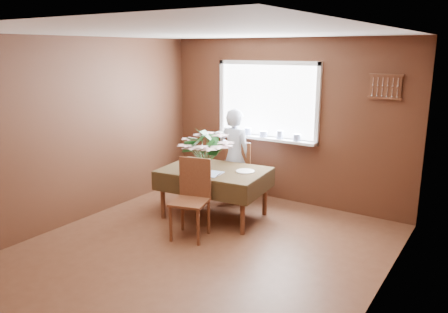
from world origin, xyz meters
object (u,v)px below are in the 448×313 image
Objects in this scene: dining_table at (214,175)px; chair_far at (241,168)px; seated_woman at (235,156)px; flower_bouquet at (205,147)px; chair_near at (192,195)px.

dining_table is 0.77m from chair_far.
chair_far is (-0.03, 0.77, -0.09)m from dining_table.
dining_table is 0.68m from seated_woman.
flower_bouquet reaches higher than dining_table.
dining_table is 1.59× the size of chair_far.
chair_far is at bearing 80.90° from chair_near.
chair_near is 1.58× the size of flower_bouquet.
seated_woman is at bearing 90.00° from dining_table.
chair_far is 1.08m from flower_bouquet.
chair_far is 0.66× the size of seated_woman.
flower_bouquet is (0.05, -0.84, 0.31)m from seated_woman.
dining_table is 1.55× the size of chair_near.
dining_table is 0.69m from chair_near.
chair_near is 1.37m from seated_woman.
chair_near is 0.73m from flower_bouquet.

